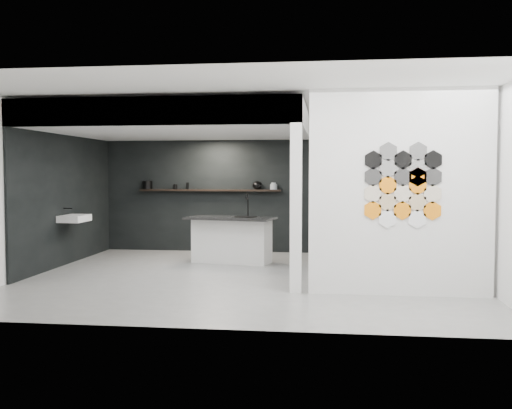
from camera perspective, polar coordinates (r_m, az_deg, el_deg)
The scene contains 17 objects.
floor at distance 9.13m, azimuth -0.86°, elevation -7.36°, with size 7.00×6.00×0.01m, color slate.
partition_panel at distance 7.95m, azimuth 14.19°, elevation 1.17°, with size 2.45×0.15×2.80m, color silver.
bay_clad_back at distance 12.14m, azimuth -5.02°, elevation 0.86°, with size 4.40×0.04×2.35m, color black.
bay_clad_left at distance 10.96m, azimuth -18.38°, elevation 0.46°, with size 0.04×4.00×2.35m, color black.
bulkhead at distance 10.25m, azimuth -7.38°, elevation 8.12°, with size 4.40×4.00×0.40m, color silver.
corner_column at distance 7.91m, azimuth 4.02°, elevation -0.38°, with size 0.16×0.16×2.35m, color silver.
fascia_beam at distance 8.41m, azimuth -10.69°, elevation 9.17°, with size 4.40×0.16×0.40m, color silver.
wall_basin at distance 10.70m, azimuth -17.70°, elevation -1.33°, with size 0.40×0.60×0.12m, color silver.
display_shelf at distance 12.01m, azimuth -4.66°, elevation 1.44°, with size 3.00×0.15×0.04m, color black.
kitchen_island at distance 10.59m, azimuth -2.44°, elevation -3.47°, with size 1.71×1.01×1.29m.
stockpot at distance 12.35m, azimuth -10.81°, elevation 1.93°, with size 0.21×0.21×0.17m, color black.
kettle at distance 11.84m, azimuth 0.11°, elevation 1.94°, with size 0.21×0.21×0.17m, color black.
glass_bowl at distance 11.81m, azimuth 1.77°, elevation 1.77°, with size 0.15×0.15×0.11m, color gray.
glass_vase at distance 11.80m, azimuth 1.77°, elevation 1.86°, with size 0.10×0.10×0.14m, color gray.
bottle_dark at distance 12.11m, azimuth -6.88°, elevation 1.86°, with size 0.05×0.05×0.14m, color black.
utensil_cup at distance 12.18m, azimuth -8.08°, elevation 1.77°, with size 0.08×0.08×0.10m, color black.
hex_tile_cluster at distance 7.87m, azimuth 14.52°, elevation 1.91°, with size 1.04×0.02×1.16m.
Camera 1 is at (1.24, -8.89, 1.67)m, focal length 40.00 mm.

